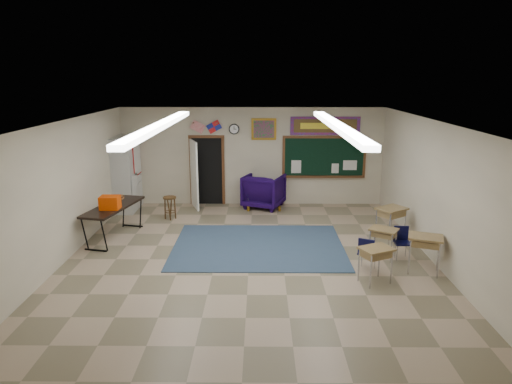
{
  "coord_description": "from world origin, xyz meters",
  "views": [
    {
      "loc": [
        0.23,
        -9.33,
        3.95
      ],
      "look_at": [
        0.14,
        1.5,
        1.15
      ],
      "focal_mm": 32.0,
      "sensor_mm": 36.0,
      "label": 1
    }
  ],
  "objects_px": {
    "student_desk_front_left": "(383,242)",
    "student_desk_front_right": "(391,222)",
    "wooden_stool": "(170,208)",
    "wingback_armchair": "(264,191)",
    "folding_table": "(114,221)"
  },
  "relations": [
    {
      "from": "student_desk_front_left",
      "to": "wooden_stool",
      "type": "height_order",
      "value": "student_desk_front_left"
    },
    {
      "from": "student_desk_front_left",
      "to": "folding_table",
      "type": "distance_m",
      "value": 6.42
    },
    {
      "from": "student_desk_front_left",
      "to": "student_desk_front_right",
      "type": "distance_m",
      "value": 1.25
    },
    {
      "from": "wingback_armchair",
      "to": "student_desk_front_left",
      "type": "relative_size",
      "value": 1.58
    },
    {
      "from": "student_desk_front_right",
      "to": "folding_table",
      "type": "bearing_deg",
      "value": 144.49
    },
    {
      "from": "student_desk_front_left",
      "to": "wooden_stool",
      "type": "xyz_separation_m",
      "value": [
        -5.24,
        2.78,
        -0.05
      ]
    },
    {
      "from": "student_desk_front_left",
      "to": "folding_table",
      "type": "xyz_separation_m",
      "value": [
        -6.31,
        1.22,
        0.07
      ]
    },
    {
      "from": "student_desk_front_right",
      "to": "folding_table",
      "type": "relative_size",
      "value": 0.4
    },
    {
      "from": "wingback_armchair",
      "to": "wooden_stool",
      "type": "height_order",
      "value": "wingback_armchair"
    },
    {
      "from": "student_desk_front_left",
      "to": "student_desk_front_right",
      "type": "relative_size",
      "value": 0.83
    },
    {
      "from": "folding_table",
      "to": "wooden_stool",
      "type": "distance_m",
      "value": 1.9
    },
    {
      "from": "wooden_stool",
      "to": "student_desk_front_left",
      "type": "bearing_deg",
      "value": -27.99
    },
    {
      "from": "wingback_armchair",
      "to": "folding_table",
      "type": "relative_size",
      "value": 0.53
    },
    {
      "from": "student_desk_front_left",
      "to": "folding_table",
      "type": "relative_size",
      "value": 0.34
    },
    {
      "from": "student_desk_front_right",
      "to": "wooden_stool",
      "type": "distance_m",
      "value": 5.95
    }
  ]
}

